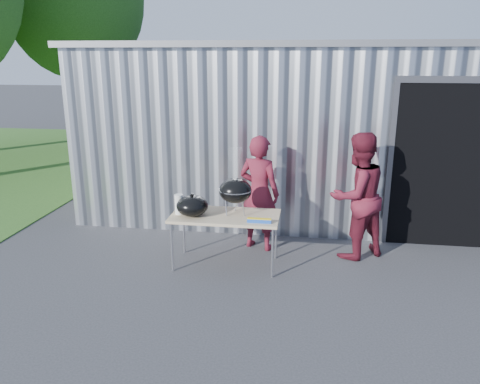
% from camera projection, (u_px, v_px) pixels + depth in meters
% --- Properties ---
extents(ground, '(80.00, 80.00, 0.00)m').
position_uv_depth(ground, '(241.00, 281.00, 6.20)').
color(ground, '#313134').
extents(building, '(8.20, 6.20, 3.10)m').
position_uv_depth(building, '(314.00, 121.00, 10.00)').
color(building, silver).
rests_on(building, ground).
extents(folding_table, '(1.50, 0.75, 0.75)m').
position_uv_depth(folding_table, '(225.00, 218.00, 6.51)').
color(folding_table, tan).
rests_on(folding_table, ground).
extents(kettle_grill, '(0.46, 0.46, 0.94)m').
position_uv_depth(kettle_grill, '(235.00, 185.00, 6.41)').
color(kettle_grill, black).
rests_on(kettle_grill, folding_table).
extents(grill_lid, '(0.44, 0.44, 0.32)m').
position_uv_depth(grill_lid, '(192.00, 206.00, 6.43)').
color(grill_lid, black).
rests_on(grill_lid, folding_table).
extents(paper_towels, '(0.12, 0.12, 0.28)m').
position_uv_depth(paper_towels, '(179.00, 204.00, 6.50)').
color(paper_towels, white).
rests_on(paper_towels, folding_table).
extents(white_tub, '(0.20, 0.15, 0.10)m').
position_uv_depth(white_tub, '(190.00, 206.00, 6.73)').
color(white_tub, white).
rests_on(white_tub, folding_table).
extents(foil_box, '(0.32, 0.06, 0.06)m').
position_uv_depth(foil_box, '(259.00, 220.00, 6.18)').
color(foil_box, '#1C4DB6').
rests_on(foil_box, folding_table).
extents(person_cook, '(0.75, 0.61, 1.76)m').
position_uv_depth(person_cook, '(259.00, 193.00, 7.07)').
color(person_cook, maroon).
rests_on(person_cook, ground).
extents(person_bystander, '(1.14, 1.09, 1.85)m').
position_uv_depth(person_bystander, '(357.00, 196.00, 6.75)').
color(person_bystander, maroon).
rests_on(person_bystander, ground).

